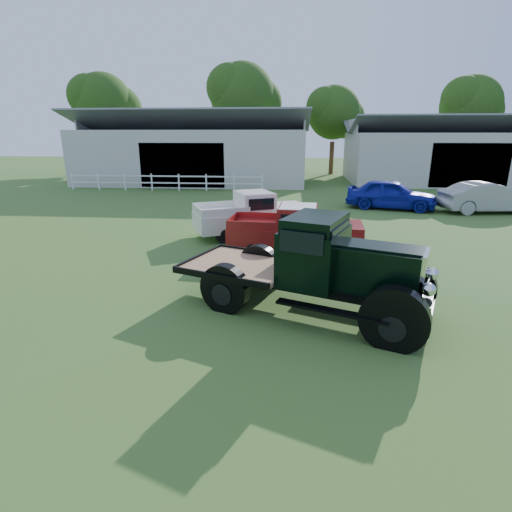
# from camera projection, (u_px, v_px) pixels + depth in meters

# --- Properties ---
(ground) EXTENTS (120.00, 120.00, 0.00)m
(ground) POSITION_uv_depth(u_px,v_px,m) (243.00, 314.00, 9.24)
(ground) COLOR #3D6A2D
(shed_left) EXTENTS (18.80, 10.20, 5.60)m
(shed_left) POSITION_uv_depth(u_px,v_px,m) (197.00, 147.00, 33.72)
(shed_left) COLOR #B3AE9F
(shed_left) RESTS_ON ground
(shed_right) EXTENTS (16.80, 9.20, 5.20)m
(shed_right) POSITION_uv_depth(u_px,v_px,m) (449.00, 150.00, 33.00)
(shed_right) COLOR #B3AE9F
(shed_right) RESTS_ON ground
(fence_rail) EXTENTS (14.20, 0.16, 1.20)m
(fence_rail) POSITION_uv_depth(u_px,v_px,m) (165.00, 182.00, 28.75)
(fence_rail) COLOR white
(fence_rail) RESTS_ON ground
(tree_a) EXTENTS (6.30, 6.30, 10.50)m
(tree_a) POSITION_uv_depth(u_px,v_px,m) (105.00, 120.00, 40.56)
(tree_a) COLOR black
(tree_a) RESTS_ON ground
(tree_b) EXTENTS (6.90, 6.90, 11.50)m
(tree_b) POSITION_uv_depth(u_px,v_px,m) (243.00, 114.00, 40.21)
(tree_b) COLOR black
(tree_b) RESTS_ON ground
(tree_c) EXTENTS (5.40, 5.40, 9.00)m
(tree_c) POSITION_uv_depth(u_px,v_px,m) (333.00, 127.00, 38.88)
(tree_c) COLOR black
(tree_c) RESTS_ON ground
(tree_d) EXTENTS (6.00, 6.00, 10.00)m
(tree_d) POSITION_uv_depth(u_px,v_px,m) (468.00, 122.00, 38.62)
(tree_d) COLOR black
(tree_d) RESTS_ON ground
(vintage_flatbed) EXTENTS (6.20, 4.24, 2.28)m
(vintage_flatbed) POSITION_uv_depth(u_px,v_px,m) (309.00, 264.00, 9.13)
(vintage_flatbed) COLOR black
(vintage_flatbed) RESTS_ON ground
(red_pickup) EXTENTS (4.78, 2.14, 1.70)m
(red_pickup) POSITION_uv_depth(u_px,v_px,m) (295.00, 230.00, 13.60)
(red_pickup) COLOR maroon
(red_pickup) RESTS_ON ground
(white_pickup) EXTENTS (5.08, 3.67, 1.74)m
(white_pickup) POSITION_uv_depth(u_px,v_px,m) (252.00, 214.00, 16.06)
(white_pickup) COLOR silver
(white_pickup) RESTS_ON ground
(misc_car_blue) EXTENTS (5.07, 3.14, 1.61)m
(misc_car_blue) POSITION_uv_depth(u_px,v_px,m) (391.00, 194.00, 21.75)
(misc_car_blue) COLOR #121B93
(misc_car_blue) RESTS_ON ground
(misc_car_grey) EXTENTS (4.93, 2.28, 1.57)m
(misc_car_grey) POSITION_uv_depth(u_px,v_px,m) (488.00, 198.00, 20.70)
(misc_car_grey) COLOR gray
(misc_car_grey) RESTS_ON ground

